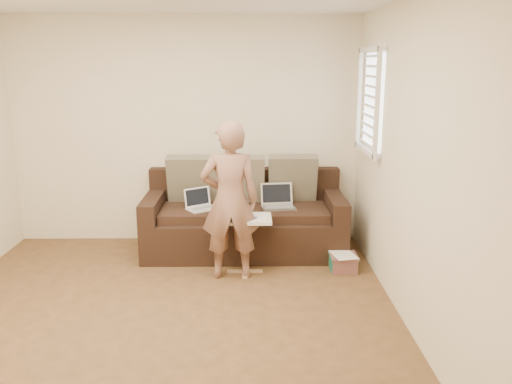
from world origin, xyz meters
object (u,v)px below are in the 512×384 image
at_px(drinking_glass, 227,210).
at_px(striped_box, 343,262).
at_px(person, 230,200).
at_px(laptop_silver, 279,208).
at_px(laptop_white, 202,209).
at_px(sofa, 245,215).
at_px(side_table, 245,245).

height_order(drinking_glass, striped_box, drinking_glass).
relative_size(person, striped_box, 5.62).
relative_size(laptop_silver, striped_box, 1.29).
bearing_deg(laptop_white, laptop_silver, -30.81).
xyz_separation_m(sofa, side_table, (0.01, -0.62, -0.13)).
distance_m(laptop_silver, side_table, 0.72).
bearing_deg(drinking_glass, person, -75.08).
distance_m(laptop_silver, person, 0.88).
bearing_deg(striped_box, drinking_glass, 179.37).
bearing_deg(side_table, person, -144.85).
bearing_deg(laptop_silver, person, -134.72).
relative_size(sofa, side_table, 3.77).
bearing_deg(person, striped_box, -177.35).
height_order(laptop_white, striped_box, laptop_white).
bearing_deg(side_table, sofa, 90.60).
bearing_deg(sofa, laptop_white, -167.19).
height_order(sofa, side_table, sofa).
relative_size(sofa, striped_box, 7.91).
distance_m(sofa, laptop_white, 0.48).
height_order(sofa, laptop_silver, sofa).
bearing_deg(drinking_glass, sofa, 73.43).
bearing_deg(laptop_silver, side_table, -130.31).
bearing_deg(side_table, striped_box, 1.67).
distance_m(laptop_silver, drinking_glass, 0.77).
bearing_deg(drinking_glass, striped_box, -0.63).
relative_size(laptop_white, striped_box, 1.12).
xyz_separation_m(laptop_white, striped_box, (1.47, -0.49, -0.43)).
bearing_deg(laptop_silver, drinking_glass, -143.51).
xyz_separation_m(drinking_glass, striped_box, (1.19, -0.01, -0.56)).
bearing_deg(person, laptop_white, -66.20).
bearing_deg(striped_box, side_table, -178.33).
height_order(laptop_white, person, person).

